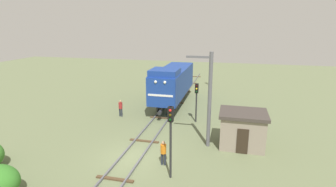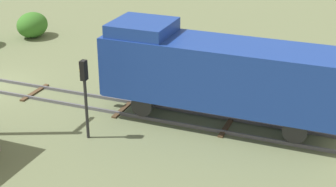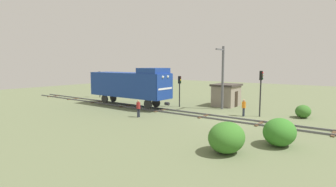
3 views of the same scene
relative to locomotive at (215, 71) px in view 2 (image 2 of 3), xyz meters
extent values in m
cube|color=#595960|center=(-0.72, -13.01, -2.69)|extent=(0.10, 65.75, 0.16)
cube|color=#4C3823|center=(0.00, -10.28, -2.73)|extent=(2.40, 0.24, 0.09)
cube|color=#4C3823|center=(0.00, -4.80, -2.73)|extent=(2.40, 0.24, 0.09)
cube|color=#4C3823|center=(0.00, 0.68, -2.73)|extent=(2.40, 0.24, 0.09)
cube|color=navy|center=(0.00, 0.24, -0.06)|extent=(2.90, 11.00, 2.90)
cube|color=navy|center=(0.00, -3.66, 1.69)|extent=(2.75, 2.80, 0.60)
cube|color=navy|center=(0.00, -5.31, -0.06)|extent=(2.84, 0.10, 2.84)
cube|color=white|center=(0.00, -5.35, -0.26)|extent=(2.46, 0.06, 0.20)
sphere|color=white|center=(-0.45, -5.36, 1.04)|extent=(0.28, 0.28, 0.28)
sphere|color=white|center=(0.45, -5.36, 1.04)|extent=(0.28, 0.28, 0.28)
cylinder|color=#262628|center=(0.00, -5.61, -1.91)|extent=(0.36, 0.50, 0.36)
cylinder|color=#262628|center=(-0.72, -3.46, -2.06)|extent=(0.18, 1.10, 1.10)
cylinder|color=#262628|center=(0.72, -3.46, -2.06)|extent=(0.18, 1.10, 1.10)
cylinder|color=#262628|center=(-0.72, 3.94, -2.06)|extent=(0.18, 1.10, 1.10)
cylinder|color=#262628|center=(0.72, 3.94, -2.06)|extent=(0.18, 1.10, 1.10)
cylinder|color=#262628|center=(3.40, -4.96, -0.89)|extent=(0.14, 0.14, 3.76)
cube|color=black|center=(3.40, -4.96, 0.54)|extent=(0.32, 0.24, 0.90)
sphere|color=#390606|center=(3.40, -5.10, 0.81)|extent=(0.16, 0.16, 0.16)
sphere|color=yellow|center=(3.40, -5.10, 0.53)|extent=(0.16, 0.16, 0.16)
sphere|color=black|center=(3.40, -5.10, 0.25)|extent=(0.16, 0.16, 0.16)
cylinder|color=#262B38|center=(-4.30, -5.24, -2.35)|extent=(0.15, 0.15, 0.85)
cylinder|color=#262B38|center=(-4.10, -5.24, -2.35)|extent=(0.15, 0.15, 0.85)
cylinder|color=maroon|center=(-4.20, -5.24, -1.61)|extent=(0.38, 0.38, 0.62)
sphere|color=tan|center=(-4.20, -5.24, -1.19)|extent=(0.23, 0.23, 0.23)
ellipsoid|color=#377326|center=(-8.73, -16.50, -1.86)|extent=(2.52, 2.06, 1.83)
camera|label=1|loc=(6.42, -28.50, 6.29)|focal=28.00mm
camera|label=2|loc=(21.46, 6.15, 8.53)|focal=55.00mm
camera|label=3|loc=(-22.79, -22.66, 2.43)|focal=28.00mm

